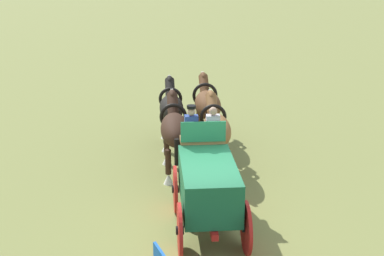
{
  "coord_description": "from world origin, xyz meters",
  "views": [
    {
      "loc": [
        -10.92,
        2.38,
        6.5
      ],
      "look_at": [
        4.39,
        -0.39,
        1.2
      ],
      "focal_mm": 47.24,
      "sensor_mm": 36.0,
      "label": 1
    }
  ],
  "objects_px": {
    "draft_horse_rear_near": "(175,130)",
    "draft_horse_lead_off": "(207,105)",
    "show_wagon": "(207,182)",
    "draft_horse_lead_near": "(171,108)",
    "draft_horse_rear_off": "(216,130)"
  },
  "relations": [
    {
      "from": "draft_horse_rear_near",
      "to": "draft_horse_lead_off",
      "type": "xyz_separation_m",
      "value": [
        2.45,
        -1.55,
        0.01
      ]
    },
    {
      "from": "draft_horse_lead_off",
      "to": "draft_horse_rear_near",
      "type": "bearing_deg",
      "value": 147.59
    },
    {
      "from": "show_wagon",
      "to": "draft_horse_lead_off",
      "type": "xyz_separation_m",
      "value": [
        6.01,
        -1.26,
        0.19
      ]
    },
    {
      "from": "show_wagon",
      "to": "draft_horse_rear_near",
      "type": "height_order",
      "value": "show_wagon"
    },
    {
      "from": "draft_horse_rear_off",
      "to": "draft_horse_rear_near",
      "type": "bearing_deg",
      "value": 84.42
    },
    {
      "from": "draft_horse_rear_near",
      "to": "draft_horse_lead_near",
      "type": "height_order",
      "value": "draft_horse_rear_near"
    },
    {
      "from": "draft_horse_rear_near",
      "to": "show_wagon",
      "type": "bearing_deg",
      "value": -175.3
    },
    {
      "from": "show_wagon",
      "to": "draft_horse_lead_near",
      "type": "height_order",
      "value": "show_wagon"
    },
    {
      "from": "show_wagon",
      "to": "draft_horse_lead_off",
      "type": "distance_m",
      "value": 6.15
    },
    {
      "from": "show_wagon",
      "to": "draft_horse_lead_off",
      "type": "relative_size",
      "value": 1.78
    },
    {
      "from": "draft_horse_rear_near",
      "to": "draft_horse_lead_off",
      "type": "relative_size",
      "value": 1.01
    },
    {
      "from": "show_wagon",
      "to": "draft_horse_rear_off",
      "type": "distance_m",
      "value": 3.58
    },
    {
      "from": "draft_horse_rear_off",
      "to": "draft_horse_lead_off",
      "type": "height_order",
      "value": "draft_horse_lead_off"
    },
    {
      "from": "draft_horse_rear_off",
      "to": "show_wagon",
      "type": "bearing_deg",
      "value": 163.77
    },
    {
      "from": "show_wagon",
      "to": "draft_horse_lead_off",
      "type": "bearing_deg",
      "value": -11.84
    }
  ]
}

